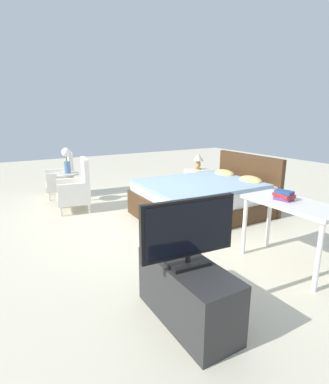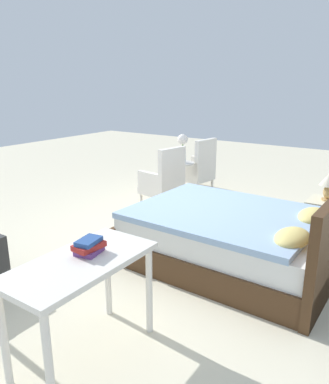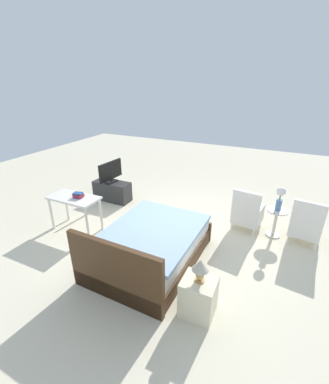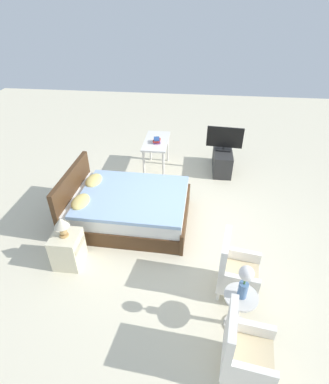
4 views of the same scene
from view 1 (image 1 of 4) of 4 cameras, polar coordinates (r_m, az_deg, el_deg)
ground_plane at (r=4.69m, az=-3.07°, el=-6.02°), size 16.00×16.00×0.00m
bed at (r=5.04m, az=7.71°, el=-1.06°), size 1.56×2.11×0.96m
armchair_by_window_left at (r=6.45m, az=-18.87°, el=2.43°), size 0.61×0.61×0.92m
armchair_by_window_right at (r=5.42m, az=-16.45°, el=0.40°), size 0.62×0.62×0.92m
side_table at (r=5.95m, az=-17.77°, el=1.40°), size 0.40×0.40×0.58m
flower_vase at (r=5.86m, az=-18.15°, el=6.24°), size 0.17×0.17×0.48m
nightstand at (r=6.28m, az=6.31°, el=1.86°), size 0.44×0.41×0.55m
table_lamp at (r=6.19m, az=6.44°, el=6.27°), size 0.22×0.22×0.33m
tv_stand at (r=2.56m, az=4.34°, el=-18.53°), size 0.96×0.40×0.50m
tv_flatscreen at (r=2.31m, az=4.62°, el=-7.50°), size 0.23×0.79×0.54m
vanity_desk at (r=3.50m, az=23.19°, el=-3.51°), size 1.04×0.52×0.74m
book_stack at (r=3.50m, az=21.80°, el=-0.62°), size 0.21×0.18×0.10m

